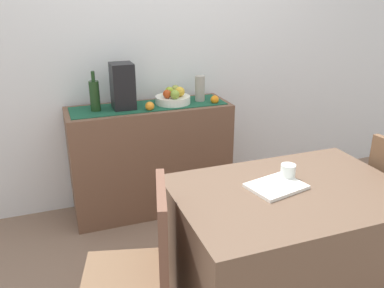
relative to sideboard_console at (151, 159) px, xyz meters
The scene contains 18 objects.
ground_plane 1.04m from the sideboard_console, 79.51° to the right, with size 6.40×6.40×0.02m, color #7E6352.
room_wall_rear 0.96m from the sideboard_console, 56.77° to the left, with size 6.40×0.06×2.70m, color silver.
sideboard_console is the anchor object (origin of this frame).
table_runner 0.44m from the sideboard_console, ahead, with size 1.17×0.32×0.01m, color #184D35.
fruit_bowl 0.51m from the sideboard_console, ahead, with size 0.27×0.27×0.06m, color silver.
apple_center 0.56m from the sideboard_console, ahead, with size 0.07×0.07×0.07m, color #91AD2C.
apple_front 0.59m from the sideboard_console, ahead, with size 0.08×0.08×0.08m, color gold.
apple_right 0.55m from the sideboard_console, 19.32° to the right, with size 0.06×0.06×0.06m, color #B03E17.
apple_left 0.59m from the sideboard_console, 16.30° to the left, with size 0.07×0.07×0.07m, color #979F44.
apple_upper 0.57m from the sideboard_console, 25.94° to the right, with size 0.07×0.07×0.07m, color #86A53B.
wine_bottle 0.68m from the sideboard_console, behind, with size 0.07×0.07×0.29m.
coffee_maker 0.64m from the sideboard_console, behind, with size 0.16×0.18×0.34m, color black.
ceramic_vase 0.68m from the sideboard_console, ahead, with size 0.08×0.08×0.20m, color #9C968C.
orange_loose_mid 0.48m from the sideboard_console, 101.10° to the right, with size 0.07×0.07×0.07m, color orange.
orange_loose_end 0.69m from the sideboard_console, 11.49° to the right, with size 0.06×0.06×0.06m, color orange.
dining_table 1.39m from the sideboard_console, 72.84° to the right, with size 1.20×0.82×0.74m, color brown.
open_book 1.36m from the sideboard_console, 74.83° to the right, with size 0.28×0.21×0.02m, color white.
coffee_cup 1.34m from the sideboard_console, 69.34° to the right, with size 0.08×0.08×0.09m, color silver.
Camera 1 is at (-0.87, -1.95, 1.70)m, focal length 37.45 mm.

